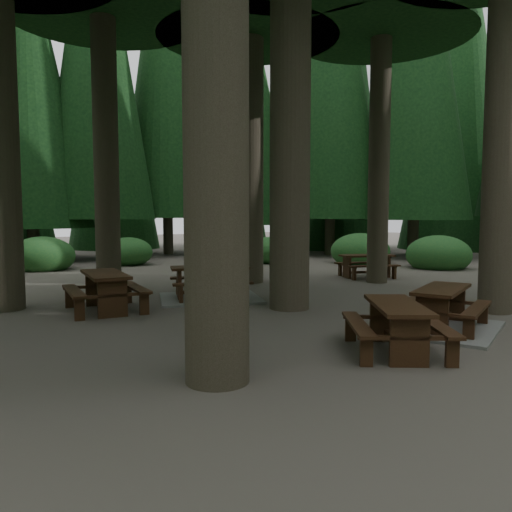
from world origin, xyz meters
TOP-DOWN VIEW (x-y plane):
  - ground at (0.00, 0.00)m, footprint 80.00×80.00m
  - picnic_table_a at (1.76, -2.83)m, footprint 2.67×2.47m
  - picnic_table_b at (-2.51, 2.10)m, footprint 1.70×2.01m
  - picnic_table_c at (-0.02, 2.17)m, footprint 2.84×2.62m
  - picnic_table_d at (6.13, 3.00)m, footprint 2.05×1.87m
  - picnic_table_e at (-0.06, -3.38)m, footprint 2.06×2.13m
  - shrub_ring at (0.70, 0.75)m, footprint 23.86×24.64m

SIDE VIEW (x-z plane):
  - ground at x=0.00m, z-range 0.00..0.00m
  - picnic_table_a at x=1.76m, z-range -0.12..0.61m
  - picnic_table_c at x=-0.02m, z-range -0.13..0.65m
  - shrub_ring at x=0.70m, z-range -0.35..1.15m
  - picnic_table_e at x=-0.06m, z-range 0.12..0.84m
  - picnic_table_d at x=6.13m, z-range 0.12..0.84m
  - picnic_table_b at x=-2.51m, z-range 0.13..0.93m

